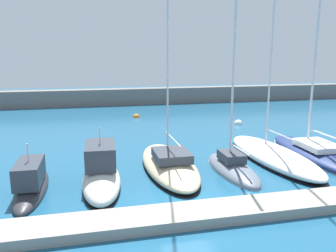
# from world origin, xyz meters

# --- Properties ---
(ground_plane) EXTENTS (120.00, 120.00, 0.00)m
(ground_plane) POSITION_xyz_m (0.00, 0.00, 0.00)
(ground_plane) COLOR #1E567A
(dock_pier) EXTENTS (35.50, 1.91, 0.46)m
(dock_pier) POSITION_xyz_m (0.00, -1.30, 0.23)
(dock_pier) COLOR gray
(dock_pier) RESTS_ON ground_plane
(breakwater_seawall) EXTENTS (108.00, 2.04, 2.22)m
(breakwater_seawall) POSITION_xyz_m (0.00, 33.55, 1.11)
(breakwater_seawall) COLOR slate
(breakwater_seawall) RESTS_ON ground_plane
(motorboat_charcoal_third) EXTENTS (1.61, 6.22, 3.02)m
(motorboat_charcoal_third) POSITION_xyz_m (-7.61, 3.56, 0.46)
(motorboat_charcoal_third) COLOR #2D2D33
(motorboat_charcoal_third) RESTS_ON ground_plane
(motorboat_ivory_fourth) EXTENTS (2.31, 6.41, 3.38)m
(motorboat_ivory_fourth) POSITION_xyz_m (-4.00, 3.65, 0.67)
(motorboat_ivory_fourth) COLOR silver
(motorboat_ivory_fourth) RESTS_ON ground_plane
(sailboat_sand_fifth) EXTENTS (3.08, 9.11, 18.45)m
(sailboat_sand_fifth) POSITION_xyz_m (0.21, 5.31, 0.39)
(sailboat_sand_fifth) COLOR beige
(sailboat_sand_fifth) RESTS_ON ground_plane
(sailboat_slate_sixth) EXTENTS (2.14, 6.47, 13.57)m
(sailboat_slate_sixth) POSITION_xyz_m (3.95, 4.18, 0.25)
(sailboat_slate_sixth) COLOR slate
(sailboat_slate_sixth) RESTS_ON ground_plane
(sailboat_white_seventh) EXTENTS (3.40, 10.55, 21.47)m
(sailboat_white_seventh) POSITION_xyz_m (7.50, 5.65, 0.40)
(sailboat_white_seventh) COLOR white
(sailboat_white_seventh) RESTS_ON ground_plane
(sailboat_navy_eighth) EXTENTS (3.44, 10.69, 17.25)m
(sailboat_navy_eighth) POSITION_xyz_m (10.90, 5.59, 0.35)
(sailboat_navy_eighth) COLOR navy
(sailboat_navy_eighth) RESTS_ON ground_plane
(mooring_buoy_orange) EXTENTS (0.80, 0.80, 0.80)m
(mooring_buoy_orange) POSITION_xyz_m (0.64, 23.38, 0.00)
(mooring_buoy_orange) COLOR orange
(mooring_buoy_orange) RESTS_ON ground_plane
(mooring_buoy_white) EXTENTS (0.87, 0.87, 0.87)m
(mooring_buoy_white) POSITION_xyz_m (10.29, 17.32, 0.00)
(mooring_buoy_white) COLOR white
(mooring_buoy_white) RESTS_ON ground_plane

